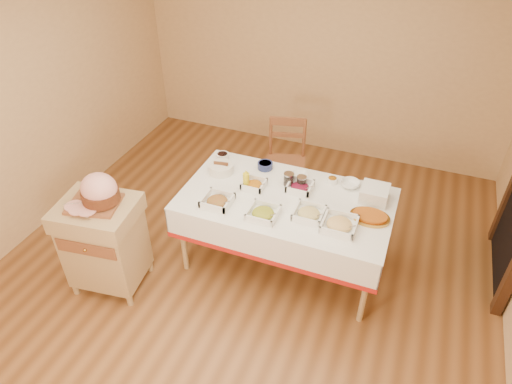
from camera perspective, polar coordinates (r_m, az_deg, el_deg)
room_shell at (r=3.50m, az=-2.12°, el=4.55°), size 5.00×5.00×5.00m
dining_table at (r=4.05m, az=3.69°, el=-2.60°), size 1.82×1.02×0.76m
butcher_cart at (r=4.12m, az=-18.45°, el=-5.76°), size 0.69×0.60×0.89m
dining_chair at (r=4.95m, az=3.72°, el=3.85°), size 0.51×0.49×0.94m
ham_on_board at (r=3.81m, az=-19.08°, el=-0.02°), size 0.42×0.40×0.28m
serving_dish_a at (r=3.87m, az=-4.86°, el=-1.13°), size 0.25×0.24×0.11m
serving_dish_b at (r=3.74m, az=0.90°, el=-2.65°), size 0.24×0.24×0.10m
serving_dish_c at (r=3.76m, az=6.63°, el=-2.67°), size 0.24×0.24×0.10m
serving_dish_d at (r=3.68m, az=10.39°, el=-3.99°), size 0.27×0.27×0.10m
serving_dish_e at (r=4.06m, az=-0.26°, el=0.95°), size 0.20×0.19×0.09m
serving_dish_f at (r=4.04m, az=5.52°, el=0.65°), size 0.22×0.21×0.10m
small_bowl_left at (r=4.46m, az=-4.21°, el=4.54°), size 0.12×0.12×0.06m
small_bowl_mid at (r=4.31m, az=1.15°, el=3.37°), size 0.14×0.14×0.06m
small_bowl_right at (r=4.18m, az=9.52°, el=1.50°), size 0.10×0.10×0.05m
bowl_white_imported at (r=4.21m, az=5.51°, el=2.04°), size 0.19×0.19×0.04m
bowl_small_imported at (r=4.15m, az=11.69°, el=0.99°), size 0.22×0.22×0.05m
preserve_jar_left at (r=4.09m, az=4.10°, el=1.55°), size 0.09×0.09×0.12m
preserve_jar_right at (r=4.06m, az=5.70°, el=1.20°), size 0.09×0.09×0.11m
mustard_bottle at (r=4.03m, az=-1.24°, el=1.55°), size 0.06×0.06×0.18m
bread_basket at (r=4.26m, az=-4.37°, el=2.98°), size 0.23×0.23×0.10m
plate_stack at (r=4.02m, az=14.58°, el=-0.19°), size 0.23×0.23×0.13m
brass_platter at (r=3.83m, az=14.05°, el=-3.01°), size 0.33×0.24×0.04m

